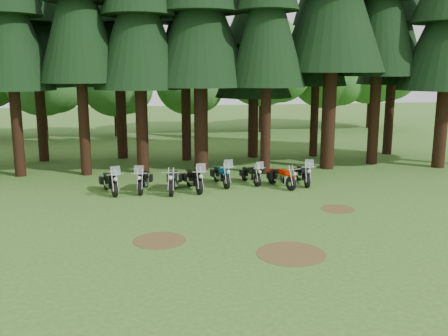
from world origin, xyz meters
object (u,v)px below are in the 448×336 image
(motorcycle_1, at_px, (143,181))
(motorcycle_4, at_px, (221,175))
(motorcycle_0, at_px, (110,183))
(motorcycle_3, at_px, (194,180))
(motorcycle_7, at_px, (303,175))
(motorcycle_6, at_px, (281,178))
(motorcycle_2, at_px, (173,181))
(motorcycle_5, at_px, (251,175))

(motorcycle_1, distance_m, motorcycle_4, 3.90)
(motorcycle_0, height_order, motorcycle_3, motorcycle_3)
(motorcycle_0, height_order, motorcycle_7, motorcycle_0)
(motorcycle_1, bearing_deg, motorcycle_7, 11.07)
(motorcycle_0, xyz_separation_m, motorcycle_6, (8.21, -0.33, -0.03))
(motorcycle_2, xyz_separation_m, motorcycle_5, (4.02, 0.98, -0.07))
(motorcycle_4, bearing_deg, motorcycle_5, -4.83)
(motorcycle_3, xyz_separation_m, motorcycle_6, (4.29, -0.13, -0.04))
(motorcycle_5, bearing_deg, motorcycle_1, 173.12)
(motorcycle_0, bearing_deg, motorcycle_7, -14.90)
(motorcycle_4, bearing_deg, motorcycle_6, -26.23)
(motorcycle_0, height_order, motorcycle_5, motorcycle_0)
(motorcycle_5, relative_size, motorcycle_7, 0.89)
(motorcycle_1, distance_m, motorcycle_6, 6.69)
(motorcycle_2, relative_size, motorcycle_6, 1.11)
(motorcycle_3, bearing_deg, motorcycle_0, 168.14)
(motorcycle_1, height_order, motorcycle_2, motorcycle_1)
(motorcycle_0, height_order, motorcycle_2, motorcycle_0)
(motorcycle_4, height_order, motorcycle_7, motorcycle_4)
(motorcycle_1, distance_m, motorcycle_7, 7.96)
(motorcycle_2, distance_m, motorcycle_5, 4.14)
(motorcycle_2, distance_m, motorcycle_3, 1.01)
(motorcycle_3, xyz_separation_m, motorcycle_7, (5.56, 0.32, -0.02))
(motorcycle_1, distance_m, motorcycle_2, 1.44)
(motorcycle_4, bearing_deg, motorcycle_7, -14.47)
(motorcycle_1, xyz_separation_m, motorcycle_7, (7.96, -0.00, 0.00))
(motorcycle_2, height_order, motorcycle_4, motorcycle_4)
(motorcycle_5, height_order, motorcycle_6, motorcycle_5)
(motorcycle_2, bearing_deg, motorcycle_7, 14.09)
(motorcycle_2, bearing_deg, motorcycle_1, 174.37)
(motorcycle_1, height_order, motorcycle_4, motorcycle_4)
(motorcycle_3, relative_size, motorcycle_6, 1.11)
(motorcycle_3, height_order, motorcycle_5, motorcycle_3)
(motorcycle_1, bearing_deg, motorcycle_2, -5.15)
(motorcycle_0, bearing_deg, motorcycle_5, -9.88)
(motorcycle_3, xyz_separation_m, motorcycle_5, (3.01, 0.90, -0.07))
(motorcycle_0, distance_m, motorcycle_6, 8.22)
(motorcycle_4, relative_size, motorcycle_7, 1.03)
(motorcycle_4, xyz_separation_m, motorcycle_7, (4.09, -0.51, -0.01))
(motorcycle_2, xyz_separation_m, motorcycle_7, (6.57, 0.40, -0.02))
(motorcycle_5, bearing_deg, motorcycle_7, -25.67)
(motorcycle_3, distance_m, motorcycle_7, 5.57)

